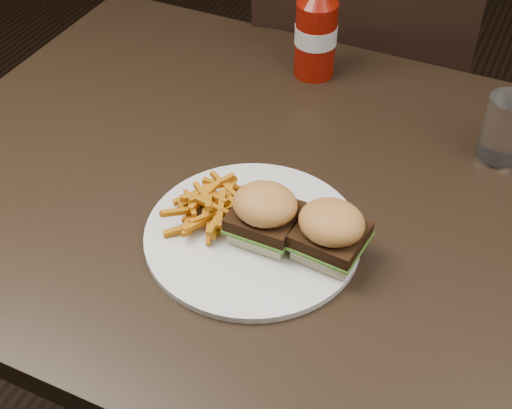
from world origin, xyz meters
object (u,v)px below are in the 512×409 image
at_px(dining_table, 323,209).
at_px(tumbler, 504,127).
at_px(chair_far, 356,116).
at_px(plate, 253,235).
at_px(ketchup_bottle, 315,41).

height_order(dining_table, tumbler, tumbler).
height_order(dining_table, chair_far, dining_table).
distance_m(chair_far, tumbler, 0.68).
height_order(dining_table, plate, plate).
height_order(chair_far, tumbler, tumbler).
height_order(plate, tumbler, tumbler).
bearing_deg(plate, tumbler, 49.80).
xyz_separation_m(dining_table, chair_far, (-0.14, 0.64, -0.30)).
distance_m(ketchup_bottle, tumbler, 0.34).
xyz_separation_m(dining_table, plate, (-0.06, -0.11, 0.03)).
bearing_deg(tumbler, plate, -130.20).
height_order(plate, ketchup_bottle, ketchup_bottle).
bearing_deg(dining_table, ketchup_bottle, 114.20).
relative_size(chair_far, ketchup_bottle, 3.13).
height_order(chair_far, plate, plate).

